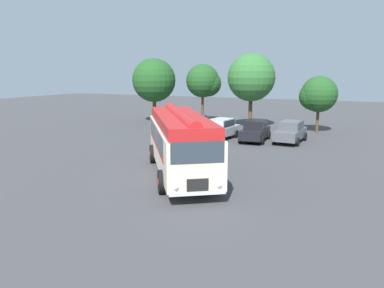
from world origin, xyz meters
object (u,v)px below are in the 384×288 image
Objects in this scene: car_far_right at (291,132)px; car_mid_right at (255,131)px; car_mid_left at (220,129)px; car_near_left at (193,125)px; vintage_bus at (180,140)px.

car_mid_right is at bearing -166.99° from car_far_right.
car_mid_left and car_mid_right have the same top height.
car_far_right is at bearing 0.48° from car_near_left.
car_near_left is (-4.75, 11.96, -1.05)m from vintage_bus.
car_mid_left is at bearing -17.23° from car_near_left.
car_near_left is 2.98m from car_mid_left.
car_far_right is at bearing 13.01° from car_mid_right.
car_mid_left is at bearing 99.72° from vintage_bus.
car_far_right is (5.50, 0.95, 0.00)m from car_mid_left.
car_near_left is 0.99× the size of car_mid_right.
vintage_bus is 2.25× the size of car_mid_right.
vintage_bus is 2.22× the size of car_mid_left.
car_mid_left is (-1.90, 11.07, -1.05)m from vintage_bus.
car_mid_right is (2.83, 0.34, 0.00)m from car_mid_left.
car_mid_right is at bearing 85.34° from vintage_bus.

